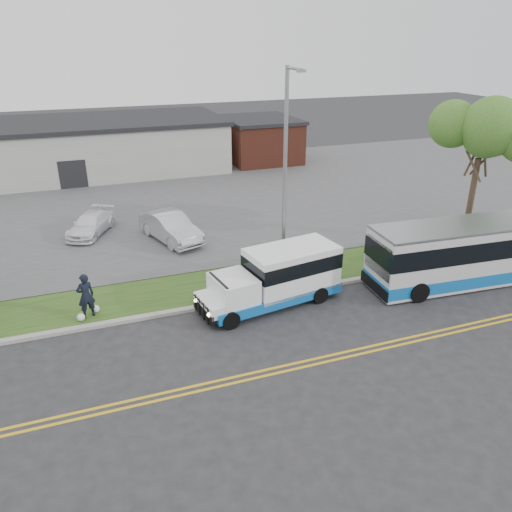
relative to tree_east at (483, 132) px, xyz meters
name	(u,v)px	position (x,y,z in m)	size (l,w,h in m)	color
ground	(242,315)	(-14.00, -3.00, -6.20)	(140.00, 140.00, 0.00)	#28282B
lane_line_north	(277,367)	(-14.00, -6.85, -6.20)	(70.00, 0.12, 0.01)	gold
lane_line_south	(280,372)	(-14.00, -7.15, -6.20)	(70.00, 0.12, 0.01)	gold
curb	(234,301)	(-14.00, -1.90, -6.13)	(80.00, 0.30, 0.15)	#9E9B93
verge	(223,284)	(-14.00, -0.10, -6.15)	(80.00, 3.30, 0.10)	#244818
parking_lot	(166,199)	(-14.00, 14.00, -6.15)	(80.00, 25.00, 0.10)	#4C4C4F
commercial_building	(69,148)	(-20.00, 24.00, -4.02)	(25.40, 10.40, 4.35)	#9E9E99
brick_wing	(260,140)	(-3.50, 23.00, -4.24)	(6.30, 7.30, 3.90)	brown
tree_east	(483,132)	(0.00, 0.00, 0.00)	(5.20, 5.20, 8.33)	#3B2720
streetlight_near	(286,171)	(-11.00, -0.27, -0.97)	(0.35, 1.53, 9.50)	gray
shuttle_bus	(279,275)	(-12.13, -2.46, -4.91)	(6.55, 2.99, 2.43)	#105FB0
transit_bus	(477,251)	(-2.63, -3.67, -4.72)	(10.68, 3.11, 2.93)	silver
pedestrian	(86,296)	(-20.04, -1.10, -5.14)	(0.70, 0.46, 1.93)	black
parked_car_a	(171,227)	(-15.18, 6.04, -5.33)	(1.65, 4.73, 1.56)	#B9BCC1
parked_car_b	(91,224)	(-19.35, 8.64, -5.51)	(1.66, 4.09, 1.19)	white
grocery_bag_left	(81,317)	(-20.34, -1.35, -5.94)	(0.32, 0.32, 0.32)	white
grocery_bag_right	(96,309)	(-19.74, -0.85, -5.94)	(0.32, 0.32, 0.32)	white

